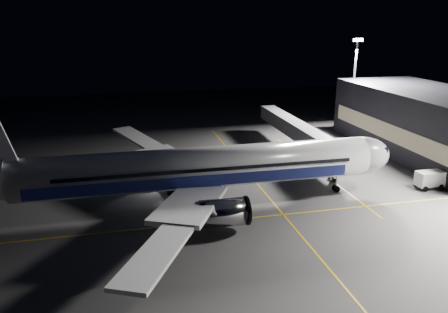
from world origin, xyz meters
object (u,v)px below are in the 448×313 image
baggage_tug (155,176)px  safety_cone_a (140,190)px  airliner (192,169)px  service_truck (432,179)px  jet_bridge (300,132)px  safety_cone_b (172,175)px  safety_cone_c (208,179)px  floodlight_mast_north (354,77)px

baggage_tug → safety_cone_a: baggage_tug is taller
airliner → service_truck: airliner is taller
airliner → jet_bridge: bearing=38.0°
safety_cone_b → safety_cone_c: (5.31, -3.37, -0.04)m
service_truck → safety_cone_c: 34.19m
service_truck → safety_cone_a: size_ratio=10.39×
airliner → jet_bridge: airliner is taller
safety_cone_b → safety_cone_c: size_ratio=1.15×
floodlight_mast_north → service_truck: 36.00m
jet_bridge → service_truck: jet_bridge is taller
safety_cone_a → safety_cone_b: 7.68m
airliner → safety_cone_b: (-1.48, 11.86, -4.86)m
baggage_tug → safety_cone_c: (8.16, -1.88, -0.60)m
jet_bridge → safety_cone_a: jet_bridge is taller
safety_cone_c → safety_cone_b: bearing=147.6°
floodlight_mast_north → safety_cone_a: size_ratio=40.43×
safety_cone_a → baggage_tug: bearing=56.6°
service_truck → safety_cone_c: bearing=159.8°
baggage_tug → safety_cone_c: size_ratio=5.85×
service_truck → baggage_tug: bearing=160.8°
baggage_tug → safety_cone_a: size_ratio=6.06×
jet_bridge → baggage_tug: 28.70m
floodlight_mast_north → safety_cone_c: size_ratio=39.02×
safety_cone_a → safety_cone_c: safety_cone_c is taller
safety_cone_a → safety_cone_c: bearing=10.8°
service_truck → safety_cone_a: 44.10m
airliner → safety_cone_b: 12.90m
floodlight_mast_north → safety_cone_b: 48.60m
jet_bridge → safety_cone_c: 21.92m
service_truck → safety_cone_b: (-37.84, 13.84, -1.12)m
service_truck → safety_cone_c: service_truck is taller
jet_bridge → service_truck: size_ratio=6.47×
airliner → safety_cone_a: 10.65m
jet_bridge → safety_cone_a: 32.46m
safety_cone_b → safety_cone_c: 6.29m
service_truck → baggage_tug: 42.52m
safety_cone_c → baggage_tug: bearing=167.0°
jet_bridge → baggage_tug: (-27.40, -7.69, -3.72)m
jet_bridge → floodlight_mast_north: 24.06m
airliner → floodlight_mast_north: size_ratio=2.97×
floodlight_mast_north → safety_cone_b: (-42.56, -20.13, -12.07)m
safety_cone_c → floodlight_mast_north: bearing=32.2°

